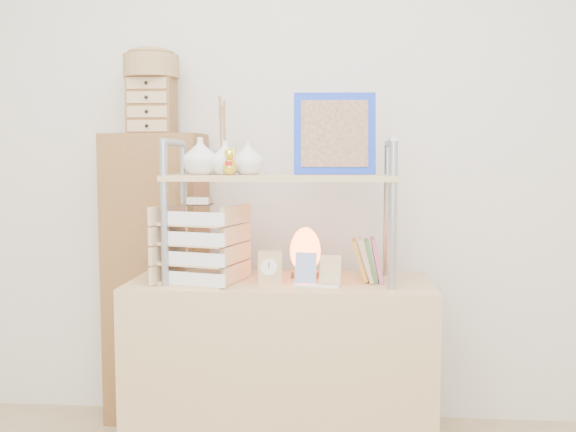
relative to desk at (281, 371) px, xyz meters
name	(u,v)px	position (x,y,z in m)	size (l,w,h in m)	color
desk	(281,371)	(0.00, 0.00, 0.00)	(1.20, 0.50, 0.75)	tan
cabinet	(156,279)	(-0.62, 0.37, 0.30)	(0.45, 0.24, 1.35)	brown
hutch	(270,173)	(-0.04, 0.01, 0.80)	(0.90, 0.34, 0.75)	#92979F
letter_tray	(201,248)	(-0.31, -0.07, 0.51)	(0.33, 0.33, 0.34)	tan
salt_lamp	(305,252)	(0.09, 0.07, 0.48)	(0.14, 0.13, 0.21)	brown
desk_clock	(269,267)	(-0.04, -0.08, 0.44)	(0.10, 0.06, 0.13)	tan
postcard_stand	(317,276)	(0.15, -0.11, 0.41)	(0.18, 0.08, 0.13)	white
drawer_chest	(152,106)	(-0.62, 0.35, 1.10)	(0.20, 0.16, 0.25)	brown
woven_basket	(151,67)	(-0.62, 0.35, 1.28)	(0.25, 0.25, 0.10)	olive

